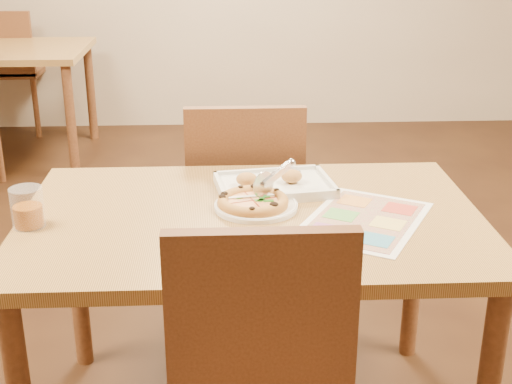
{
  "coord_description": "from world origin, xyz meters",
  "views": [
    {
      "loc": [
        -0.08,
        -1.85,
        1.51
      ],
      "look_at": [
        0.01,
        0.05,
        0.77
      ],
      "focal_mm": 50.0,
      "sensor_mm": 36.0,
      "label": 1
    }
  ],
  "objects_px": {
    "pizza_cutter": "(273,177)",
    "menu": "(364,220)",
    "pizza": "(253,202)",
    "plate": "(256,206)",
    "dining_table": "(252,242)",
    "bg_chair_far": "(8,58)",
    "glass_tumbler": "(28,210)",
    "appetizer_tray": "(274,186)",
    "chair_far": "(245,189)"
  },
  "relations": [
    {
      "from": "bg_chair_far",
      "to": "glass_tumbler",
      "type": "height_order",
      "value": "bg_chair_far"
    },
    {
      "from": "plate",
      "to": "menu",
      "type": "relative_size",
      "value": 0.59
    },
    {
      "from": "pizza",
      "to": "glass_tumbler",
      "type": "height_order",
      "value": "glass_tumbler"
    },
    {
      "from": "plate",
      "to": "pizza_cutter",
      "type": "bearing_deg",
      "value": 35.66
    },
    {
      "from": "pizza",
      "to": "appetizer_tray",
      "type": "height_order",
      "value": "appetizer_tray"
    },
    {
      "from": "dining_table",
      "to": "chair_far",
      "type": "xyz_separation_m",
      "value": [
        -0.0,
        0.6,
        -0.07
      ]
    },
    {
      "from": "dining_table",
      "to": "pizza",
      "type": "xyz_separation_m",
      "value": [
        0.01,
        0.04,
        0.11
      ]
    },
    {
      "from": "dining_table",
      "to": "bg_chair_far",
      "type": "xyz_separation_m",
      "value": [
        -1.6,
        3.3,
        -0.07
      ]
    },
    {
      "from": "dining_table",
      "to": "plate",
      "type": "height_order",
      "value": "plate"
    },
    {
      "from": "pizza_cutter",
      "to": "bg_chair_far",
      "type": "bearing_deg",
      "value": 77.86
    },
    {
      "from": "dining_table",
      "to": "glass_tumbler",
      "type": "relative_size",
      "value": 11.79
    },
    {
      "from": "dining_table",
      "to": "chair_far",
      "type": "distance_m",
      "value": 0.61
    },
    {
      "from": "appetizer_tray",
      "to": "chair_far",
      "type": "bearing_deg",
      "value": 100.43
    },
    {
      "from": "plate",
      "to": "bg_chair_far",
      "type": "bearing_deg",
      "value": 116.38
    },
    {
      "from": "appetizer_tray",
      "to": "menu",
      "type": "height_order",
      "value": "appetizer_tray"
    },
    {
      "from": "glass_tumbler",
      "to": "menu",
      "type": "distance_m",
      "value": 0.92
    },
    {
      "from": "pizza",
      "to": "pizza_cutter",
      "type": "xyz_separation_m",
      "value": [
        0.06,
        0.05,
        0.06
      ]
    },
    {
      "from": "dining_table",
      "to": "bg_chair_far",
      "type": "height_order",
      "value": "bg_chair_far"
    },
    {
      "from": "menu",
      "to": "pizza",
      "type": "bearing_deg",
      "value": 162.65
    },
    {
      "from": "bg_chair_far",
      "to": "glass_tumbler",
      "type": "bearing_deg",
      "value": 106.51
    },
    {
      "from": "menu",
      "to": "dining_table",
      "type": "bearing_deg",
      "value": 169.25
    },
    {
      "from": "chair_far",
      "to": "menu",
      "type": "distance_m",
      "value": 0.75
    },
    {
      "from": "plate",
      "to": "dining_table",
      "type": "bearing_deg",
      "value": -108.14
    },
    {
      "from": "pizza_cutter",
      "to": "menu",
      "type": "relative_size",
      "value": 0.31
    },
    {
      "from": "chair_far",
      "to": "bg_chair_far",
      "type": "xyz_separation_m",
      "value": [
        -1.6,
        2.7,
        0.0
      ]
    },
    {
      "from": "dining_table",
      "to": "appetizer_tray",
      "type": "height_order",
      "value": "appetizer_tray"
    },
    {
      "from": "dining_table",
      "to": "appetizer_tray",
      "type": "bearing_deg",
      "value": 68.03
    },
    {
      "from": "pizza_cutter",
      "to": "glass_tumbler",
      "type": "bearing_deg",
      "value": 151.86
    },
    {
      "from": "plate",
      "to": "menu",
      "type": "bearing_deg",
      "value": -19.43
    },
    {
      "from": "glass_tumbler",
      "to": "pizza_cutter",
      "type": "bearing_deg",
      "value": 11.35
    },
    {
      "from": "appetizer_tray",
      "to": "dining_table",
      "type": "bearing_deg",
      "value": -111.97
    },
    {
      "from": "dining_table",
      "to": "appetizer_tray",
      "type": "distance_m",
      "value": 0.23
    },
    {
      "from": "appetizer_tray",
      "to": "glass_tumbler",
      "type": "relative_size",
      "value": 3.43
    },
    {
      "from": "glass_tumbler",
      "to": "menu",
      "type": "relative_size",
      "value": 0.27
    },
    {
      "from": "chair_far",
      "to": "menu",
      "type": "xyz_separation_m",
      "value": [
        0.31,
        -0.66,
        0.16
      ]
    },
    {
      "from": "pizza",
      "to": "pizza_cutter",
      "type": "bearing_deg",
      "value": 37.22
    },
    {
      "from": "appetizer_tray",
      "to": "glass_tumbler",
      "type": "xyz_separation_m",
      "value": [
        -0.68,
        -0.24,
        0.03
      ]
    },
    {
      "from": "plate",
      "to": "menu",
      "type": "xyz_separation_m",
      "value": [
        0.29,
        -0.1,
        -0.0
      ]
    },
    {
      "from": "chair_far",
      "to": "bg_chair_far",
      "type": "distance_m",
      "value": 3.14
    },
    {
      "from": "dining_table",
      "to": "bg_chair_far",
      "type": "bearing_deg",
      "value": 115.85
    },
    {
      "from": "bg_chair_far",
      "to": "plate",
      "type": "relative_size",
      "value": 1.95
    },
    {
      "from": "plate",
      "to": "glass_tumbler",
      "type": "relative_size",
      "value": 2.19
    },
    {
      "from": "chair_far",
      "to": "glass_tumbler",
      "type": "xyz_separation_m",
      "value": [
        -0.61,
        -0.65,
        0.2
      ]
    },
    {
      "from": "chair_far",
      "to": "pizza_cutter",
      "type": "relative_size",
      "value": 3.76
    },
    {
      "from": "chair_far",
      "to": "pizza_cutter",
      "type": "xyz_separation_m",
      "value": [
        0.07,
        -0.52,
        0.23
      ]
    },
    {
      "from": "pizza",
      "to": "glass_tumbler",
      "type": "bearing_deg",
      "value": -171.7
    },
    {
      "from": "bg_chair_far",
      "to": "dining_table",
      "type": "bearing_deg",
      "value": 115.85
    },
    {
      "from": "chair_far",
      "to": "menu",
      "type": "relative_size",
      "value": 1.16
    },
    {
      "from": "pizza_cutter",
      "to": "glass_tumbler",
      "type": "relative_size",
      "value": 1.13
    },
    {
      "from": "dining_table",
      "to": "pizza",
      "type": "distance_m",
      "value": 0.12
    }
  ]
}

